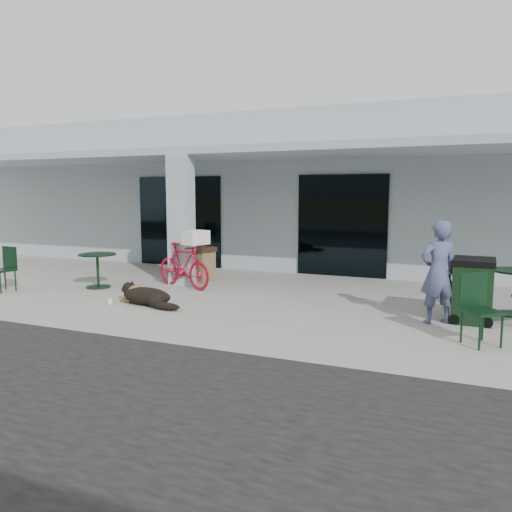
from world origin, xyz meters
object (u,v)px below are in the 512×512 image
at_px(dog, 147,295).
at_px(wheeled_bin, 473,290).
at_px(cafe_table_near, 98,271).
at_px(cafe_chair_far_a, 482,310).
at_px(person, 438,272).
at_px(cafe_chair_near, 2,270).
at_px(trash_receptacle, 203,264).
at_px(bicycle, 183,266).

distance_m(dog, wheeled_bin, 6.06).
distance_m(cafe_table_near, cafe_chair_far_a, 8.32).
bearing_deg(cafe_chair_far_a, person, 82.69).
distance_m(cafe_chair_near, cafe_chair_far_a, 9.86).
xyz_separation_m(trash_receptacle, wheeled_bin, (6.20, -1.60, 0.11)).
distance_m(cafe_chair_far_a, trash_receptacle, 7.02).
xyz_separation_m(dog, wheeled_bin, (5.93, 1.18, 0.34)).
bearing_deg(trash_receptacle, wheeled_bin, -14.47).
relative_size(cafe_chair_near, cafe_chair_far_a, 0.97).
xyz_separation_m(cafe_table_near, trash_receptacle, (1.89, 1.67, 0.04)).
distance_m(cafe_chair_near, wheeled_bin, 9.83).
height_order(bicycle, cafe_chair_near, bicycle).
distance_m(cafe_table_near, wheeled_bin, 8.09).
bearing_deg(trash_receptacle, dog, -84.53).
xyz_separation_m(cafe_chair_far_a, person, (-0.68, 1.07, 0.36)).
distance_m(bicycle, cafe_table_near, 2.02).
xyz_separation_m(cafe_chair_far_a, trash_receptacle, (-6.32, 3.07, -0.08)).
relative_size(cafe_table_near, person, 0.49).
bearing_deg(trash_receptacle, cafe_chair_far_a, -25.88).
height_order(cafe_table_near, cafe_chair_far_a, cafe_chair_far_a).
distance_m(person, wheeled_bin, 0.76).
xyz_separation_m(cafe_table_near, person, (7.53, -0.32, 0.48)).
distance_m(cafe_table_near, person, 7.55).
bearing_deg(wheeled_bin, bicycle, 175.80).
bearing_deg(bicycle, trash_receptacle, 17.46).
relative_size(cafe_table_near, trash_receptacle, 0.98).
bearing_deg(bicycle, person, -82.06).
distance_m(person, trash_receptacle, 6.00).
xyz_separation_m(bicycle, cafe_chair_near, (-3.52, -1.99, -0.02)).
bearing_deg(cafe_table_near, person, -2.46).
height_order(cafe_chair_near, person, person).
height_order(cafe_table_near, cafe_chair_near, cafe_chair_near).
relative_size(cafe_chair_far_a, trash_receptacle, 1.19).
relative_size(bicycle, dog, 1.41).
relative_size(bicycle, trash_receptacle, 2.00).
relative_size(bicycle, wheeled_bin, 1.60).
height_order(dog, trash_receptacle, trash_receptacle).
bearing_deg(trash_receptacle, bicycle, -91.40).
bearing_deg(person, dog, -23.50).
relative_size(trash_receptacle, wheeled_bin, 0.80).
height_order(cafe_chair_near, trash_receptacle, cafe_chair_near).
height_order(person, wheeled_bin, person).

